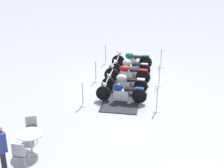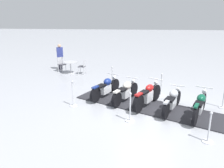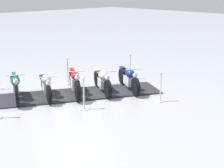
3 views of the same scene
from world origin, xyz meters
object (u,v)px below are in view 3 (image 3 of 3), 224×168
object	(u,v)px
motorcycle_forest	(16,86)
stanchion_left_rear	(130,71)
stanchion_left_mid	(68,76)
motorcycle_chrome	(46,85)
motorcycle_navy	(129,78)
motorcycle_cream	(103,80)
motorcycle_maroon	(75,82)
stanchion_right_mid	(84,100)
stanchion_right_rear	(161,91)

from	to	relation	value
motorcycle_forest	stanchion_left_rear	bearing A→B (deg)	106.92
stanchion_left_mid	stanchion_left_rear	world-z (taller)	stanchion_left_rear
motorcycle_chrome	motorcycle_navy	distance (m)	3.15
stanchion_left_mid	motorcycle_cream	bearing A→B (deg)	-173.82
motorcycle_maroon	stanchion_left_rear	size ratio (longest dim) A/B	1.84
motorcycle_maroon	stanchion_left_mid	size ratio (longest dim) A/B	1.84
motorcycle_forest	motorcycle_chrome	size ratio (longest dim) A/B	1.02
motorcycle_maroon	motorcycle_navy	xyz separation A→B (m)	(-0.95, -1.87, -0.03)
stanchion_left_mid	stanchion_right_mid	distance (m)	3.16
motorcycle_chrome	motorcycle_navy	world-z (taller)	motorcycle_navy
motorcycle_cream	stanchion_left_mid	xyz separation A→B (m)	(1.91, 0.21, -0.15)
motorcycle_forest	stanchion_right_rear	xyz separation A→B (m)	(-3.56, -3.60, -0.14)
motorcycle_navy	stanchion_right_rear	distance (m)	1.67
motorcycle_chrome	stanchion_left_rear	size ratio (longest dim) A/B	1.80
motorcycle_chrome	stanchion_left_mid	world-z (taller)	stanchion_left_mid
motorcycle_maroon	stanchion_right_mid	world-z (taller)	stanchion_right_mid
motorcycle_cream	stanchion_left_rear	bearing A→B (deg)	134.24
motorcycle_chrome	motorcycle_cream	bearing A→B (deg)	88.73
motorcycle_cream	motorcycle_navy	world-z (taller)	motorcycle_navy
motorcycle_navy	stanchion_left_mid	bearing A→B (deg)	-126.74
motorcycle_forest	motorcycle_maroon	bearing A→B (deg)	88.59
stanchion_right_mid	stanchion_left_mid	bearing A→B (deg)	-26.86
motorcycle_forest	motorcycle_chrome	bearing A→B (deg)	88.10
motorcycle_forest	stanchion_right_mid	world-z (taller)	stanchion_right_mid
motorcycle_navy	stanchion_right_rear	xyz separation A→B (m)	(-1.66, 0.15, -0.10)
motorcycle_forest	stanchion_left_mid	world-z (taller)	stanchion_left_mid
motorcycle_maroon	motorcycle_navy	world-z (taller)	motorcycle_maroon
motorcycle_maroon	stanchion_right_rear	distance (m)	3.14
motorcycle_maroon	motorcycle_cream	world-z (taller)	motorcycle_maroon
motorcycle_cream	stanchion_left_rear	distance (m)	2.32
motorcycle_navy	stanchion_left_mid	size ratio (longest dim) A/B	1.84
motorcycle_chrome	stanchion_right_rear	world-z (taller)	stanchion_right_rear
motorcycle_chrome	motorcycle_cream	world-z (taller)	motorcycle_cream
motorcycle_cream	stanchion_left_mid	bearing A→B (deg)	-146.73
motorcycle_cream	motorcycle_navy	bearing A→B (deg)	90.50
stanchion_left_mid	stanchion_right_mid	size ratio (longest dim) A/B	1.02
motorcycle_cream	stanchion_right_rear	size ratio (longest dim) A/B	1.85
motorcycle_forest	motorcycle_cream	xyz separation A→B (m)	(-1.42, -2.80, -0.04)
motorcycle_navy	stanchion_right_mid	distance (m)	2.61
motorcycle_forest	stanchion_left_mid	distance (m)	2.65
motorcycle_maroon	stanchion_right_rear	bearing A→B (deg)	63.56
motorcycle_cream	stanchion_right_rear	distance (m)	2.28
motorcycle_forest	stanchion_right_mid	bearing A→B (deg)	51.97
motorcycle_forest	stanchion_right_mid	xyz separation A→B (m)	(-2.33, -1.17, -0.20)
motorcycle_forest	motorcycle_chrome	world-z (taller)	motorcycle_forest
motorcycle_cream	stanchion_right_rear	bearing A→B (deg)	47.41
motorcycle_navy	motorcycle_chrome	bearing A→B (deg)	-89.12
stanchion_left_mid	stanchion_right_mid	bearing A→B (deg)	153.14
motorcycle_navy	stanchion_left_rear	distance (m)	1.73
motorcycle_maroon	stanchion_right_mid	distance (m)	1.57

